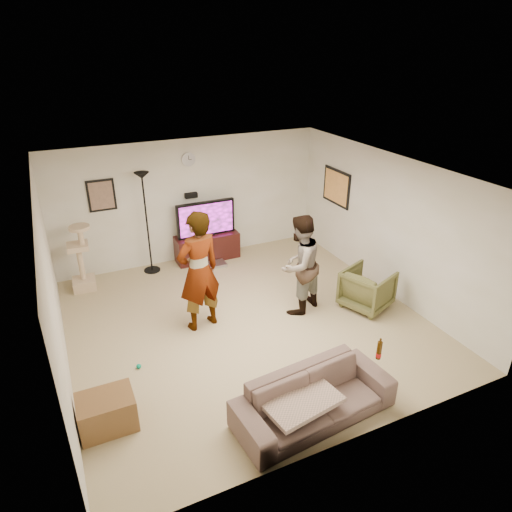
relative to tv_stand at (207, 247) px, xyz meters
name	(u,v)px	position (x,y,z in m)	size (l,w,h in m)	color
floor	(246,322)	(-0.22, -2.50, -0.28)	(5.50, 5.50, 0.02)	tan
ceiling	(244,173)	(-0.22, -2.50, 2.24)	(5.50, 5.50, 0.02)	silver
wall_back	(191,201)	(-0.22, 0.25, 0.98)	(5.50, 0.04, 2.50)	beige
wall_front	(352,356)	(-0.22, -5.25, 0.98)	(5.50, 0.04, 2.50)	beige
wall_left	(52,291)	(-2.97, -2.50, 0.98)	(0.04, 5.50, 2.50)	beige
wall_right	(388,225)	(2.53, -2.50, 0.98)	(0.04, 5.50, 2.50)	beige
wall_clock	(188,159)	(-0.22, 0.22, 1.83)	(0.26, 0.26, 0.04)	silver
wall_speaker	(191,195)	(-0.22, 0.19, 1.11)	(0.25, 0.10, 0.10)	black
picture_back	(101,195)	(-1.92, 0.23, 1.33)	(0.42, 0.03, 0.52)	#755B4C
picture_right	(336,187)	(2.51, -0.90, 1.23)	(0.03, 0.78, 0.62)	#D7964B
tv_stand	(207,247)	(0.00, 0.00, 0.00)	(1.32, 0.45, 0.55)	black
console_box	(216,264)	(0.04, -0.40, -0.24)	(0.40, 0.30, 0.07)	#B7B7C4
tv	(206,219)	(0.00, 0.00, 0.64)	(1.22, 0.08, 0.72)	black
tv_screen	(207,219)	(0.00, -0.04, 0.64)	(1.12, 0.01, 0.63)	#D51CD9
floor_lamp	(147,224)	(-1.20, -0.04, 0.73)	(0.32, 0.32, 2.02)	black
cat_tree	(80,258)	(-2.50, -0.23, 0.36)	(0.41, 0.41, 1.27)	#C6AD8B
person_left	(199,272)	(-0.91, -2.30, 0.71)	(0.72, 0.47, 1.97)	#B4B4B4
person_right	(299,265)	(0.73, -2.54, 0.58)	(0.83, 0.65, 1.72)	navy
sofa	(314,398)	(-0.31, -4.76, 0.02)	(2.00, 0.78, 0.58)	brown
throw_blanket	(298,397)	(-0.55, -4.76, 0.12)	(0.90, 0.70, 0.06)	tan
beer_bottle	(379,350)	(0.60, -4.76, 0.43)	(0.06, 0.06, 0.25)	#382004
armchair	(367,289)	(1.86, -2.95, 0.07)	(0.74, 0.76, 0.69)	#4E4E29
side_table	(107,412)	(-2.62, -3.85, -0.06)	(0.65, 0.49, 0.44)	brown
toy_ball	(139,366)	(-2.08, -2.94, -0.24)	(0.07, 0.07, 0.07)	#038D6C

